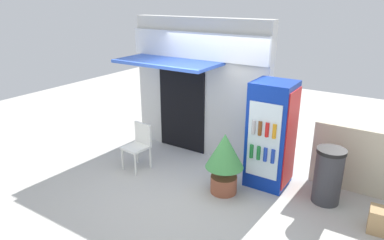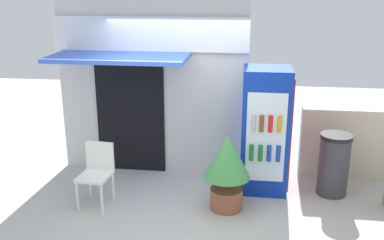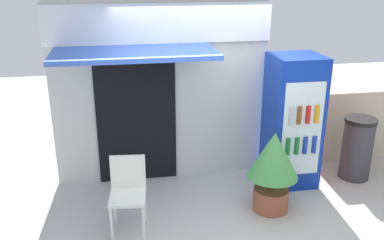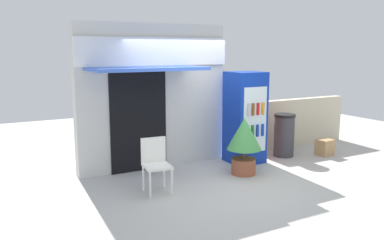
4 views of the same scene
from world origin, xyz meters
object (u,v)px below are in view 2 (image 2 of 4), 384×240
plastic_chair (97,170)px  potted_plant_near_shop (227,165)px  trash_bin (334,164)px  drink_cooler (265,131)px

plastic_chair → potted_plant_near_shop: size_ratio=0.83×
plastic_chair → trash_bin: trash_bin is taller
potted_plant_near_shop → trash_bin: potted_plant_near_shop is taller
plastic_chair → trash_bin: bearing=12.0°
potted_plant_near_shop → drink_cooler: bearing=52.9°
drink_cooler → potted_plant_near_shop: bearing=-127.1°
plastic_chair → potted_plant_near_shop: (1.82, 0.07, 0.14)m
plastic_chair → potted_plant_near_shop: potted_plant_near_shop is taller
drink_cooler → potted_plant_near_shop: drink_cooler is taller
plastic_chair → trash_bin: (3.36, 0.71, -0.04)m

